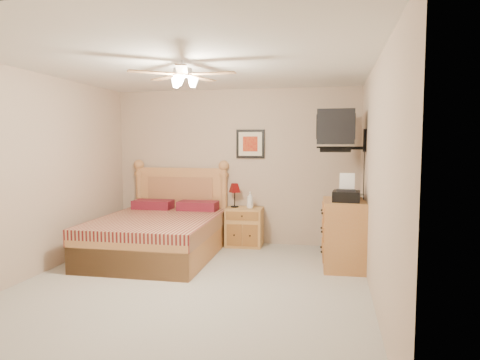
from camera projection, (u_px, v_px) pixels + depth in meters
The scene contains 17 objects.
floor at pixel (191, 286), 4.91m from camera, with size 4.50×4.50×0.00m, color #A6A296.
ceiling at pixel (189, 64), 4.69m from camera, with size 4.00×4.50×0.04m, color white.
wall_back at pixel (234, 167), 6.99m from camera, with size 4.00×0.04×2.50m, color tan.
wall_front at pixel (70, 207), 2.61m from camera, with size 4.00×0.04×2.50m, color tan.
wall_left at pixel (34, 175), 5.22m from camera, with size 0.04×4.50×2.50m, color tan.
wall_right at pixel (375, 181), 4.38m from camera, with size 0.04×4.50×2.50m, color tan.
bed at pixel (157, 210), 6.12m from camera, with size 1.60×2.10×1.36m, color tan, non-canonical shape.
nightstand at pixel (244, 227), 6.79m from camera, with size 0.56×0.42×0.61m, color #C08447.
table_lamp at pixel (235, 195), 6.82m from camera, with size 0.21×0.21×0.38m, color #610909, non-canonical shape.
lotion_bottle at pixel (250, 200), 6.73m from camera, with size 0.10×0.10×0.26m, color white.
framed_picture at pixel (250, 144), 6.88m from camera, with size 0.46×0.04×0.46m, color black.
dresser at pixel (344, 234), 5.59m from camera, with size 0.53×0.76×0.90m, color #B26D35.
fax_machine at pixel (347, 188), 5.41m from camera, with size 0.33×0.36×0.36m, color black, non-canonical shape.
magazine_lower at pixel (344, 196), 5.85m from camera, with size 0.18×0.25×0.02m, color #C1AE98.
magazine_upper at pixel (346, 195), 5.85m from camera, with size 0.22×0.30×0.02m, color gray.
wall_tv at pixel (347, 130), 5.69m from camera, with size 0.56×0.46×0.58m, color black, non-canonical shape.
ceiling_fan at pixel (183, 74), 4.51m from camera, with size 1.14×1.14×0.28m, color silver, non-canonical shape.
Camera 1 is at (1.56, -4.56, 1.64)m, focal length 32.00 mm.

